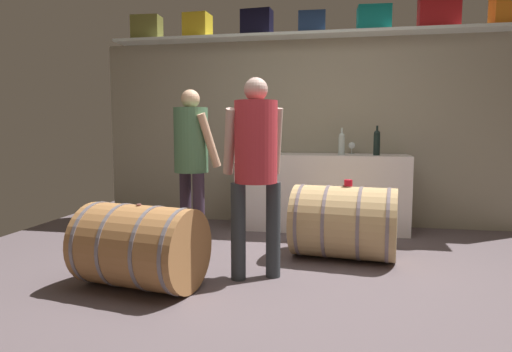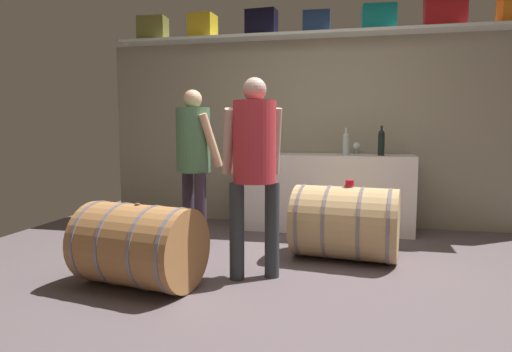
{
  "view_description": "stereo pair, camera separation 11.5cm",
  "coord_description": "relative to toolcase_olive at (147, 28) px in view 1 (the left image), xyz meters",
  "views": [
    {
      "loc": [
        0.35,
        -3.12,
        1.14
      ],
      "look_at": [
        -0.34,
        0.44,
        0.75
      ],
      "focal_mm": 31.41,
      "sensor_mm": 36.0,
      "label": 1
    },
    {
      "loc": [
        0.46,
        -3.1,
        1.14
      ],
      "look_at": [
        -0.34,
        0.44,
        0.75
      ],
      "focal_mm": 31.41,
      "sensor_mm": 36.0,
      "label": 2
    }
  ],
  "objects": [
    {
      "name": "ground_plane",
      "position": [
        2.01,
        -1.53,
        -2.35
      ],
      "size": [
        6.33,
        7.68,
        0.02
      ],
      "primitive_type": "cube",
      "color": "#5B4E53"
    },
    {
      "name": "winemaker_pouring",
      "position": [
        1.72,
        -1.94,
        -1.41
      ],
      "size": [
        0.49,
        0.41,
        1.51
      ],
      "rotation": [
        0.0,
        0.0,
        0.42
      ],
      "color": "#2E3236",
      "rests_on": "ground"
    },
    {
      "name": "wine_bottle_clear",
      "position": [
        2.34,
        -0.22,
        -1.36
      ],
      "size": [
        0.07,
        0.07,
        0.3
      ],
      "color": "silver",
      "rests_on": "work_cabinet"
    },
    {
      "name": "tasting_cup",
      "position": [
        2.41,
        -1.29,
        -1.67
      ],
      "size": [
        0.07,
        0.07,
        0.05
      ],
      "primitive_type": "cylinder",
      "color": "red",
      "rests_on": "wine_barrel_near"
    },
    {
      "name": "wine_barrel_near",
      "position": [
        2.38,
        -1.29,
        -2.02
      ],
      "size": [
        0.95,
        0.73,
        0.65
      ],
      "rotation": [
        0.0,
        0.0,
        -0.12
      ],
      "color": "tan",
      "rests_on": "ground"
    },
    {
      "name": "toolcase_teal",
      "position": [
        2.66,
        0.0,
        -0.01
      ],
      "size": [
        0.37,
        0.26,
        0.27
      ],
      "primitive_type": "cube",
      "rotation": [
        0.0,
        0.0,
        0.07
      ],
      "color": "#0F837D",
      "rests_on": "high_shelf_board"
    },
    {
      "name": "wine_bottle_dark",
      "position": [
        2.71,
        -0.26,
        -1.35
      ],
      "size": [
        0.07,
        0.07,
        0.32
      ],
      "color": "black",
      "rests_on": "work_cabinet"
    },
    {
      "name": "toolcase_navy",
      "position": [
        1.99,
        0.0,
        -0.03
      ],
      "size": [
        0.31,
        0.3,
        0.23
      ],
      "primitive_type": "cube",
      "rotation": [
        0.0,
        0.0,
        0.04
      ],
      "color": "navy",
      "rests_on": "high_shelf_board"
    },
    {
      "name": "toolcase_black",
      "position": [
        1.35,
        0.0,
        0.0
      ],
      "size": [
        0.36,
        0.23,
        0.29
      ],
      "primitive_type": "cube",
      "rotation": [
        0.0,
        0.0,
        -0.08
      ],
      "color": "black",
      "rests_on": "high_shelf_board"
    },
    {
      "name": "back_wall_panel",
      "position": [
        2.01,
        0.15,
        -1.26
      ],
      "size": [
        5.13,
        0.1,
        2.16
      ],
      "primitive_type": "cube",
      "color": "gray",
      "rests_on": "ground"
    },
    {
      "name": "visitor_tasting",
      "position": [
        0.97,
        -1.22,
        -1.42
      ],
      "size": [
        0.48,
        0.48,
        1.49
      ],
      "rotation": [
        0.0,
        0.0,
        -0.76
      ],
      "color": "#332636",
      "rests_on": "ground"
    },
    {
      "name": "wine_glass",
      "position": [
        2.46,
        -0.0,
        -1.4
      ],
      "size": [
        0.08,
        0.08,
        0.13
      ],
      "color": "white",
      "rests_on": "work_cabinet"
    },
    {
      "name": "toolcase_yellow",
      "position": [
        0.64,
        0.0,
        -0.0
      ],
      "size": [
        0.31,
        0.27,
        0.28
      ],
      "primitive_type": "cube",
      "rotation": [
        0.0,
        0.0,
        -0.06
      ],
      "color": "yellow",
      "rests_on": "high_shelf_board"
    },
    {
      "name": "toolcase_red",
      "position": [
        3.33,
        0.0,
        0.03
      ],
      "size": [
        0.42,
        0.21,
        0.35
      ],
      "primitive_type": "cube",
      "rotation": [
        0.0,
        0.0,
        0.0
      ],
      "color": "red",
      "rests_on": "high_shelf_board"
    },
    {
      "name": "high_shelf_board",
      "position": [
        2.01,
        0.0,
        -0.16
      ],
      "size": [
        4.72,
        0.4,
        0.03
      ],
      "primitive_type": "cube",
      "color": "silver",
      "rests_on": "back_wall_panel"
    },
    {
      "name": "work_cabinet",
      "position": [
        2.13,
        -0.18,
        -1.91
      ],
      "size": [
        1.88,
        0.54,
        0.85
      ],
      "primitive_type": "cube",
      "color": "silver",
      "rests_on": "ground"
    },
    {
      "name": "wine_barrel_far",
      "position": [
        0.95,
        -2.3,
        -2.04
      ],
      "size": [
        0.94,
        0.73,
        0.61
      ],
      "rotation": [
        0.0,
        0.0,
        -0.18
      ],
      "color": "#A36E3F",
      "rests_on": "ground"
    },
    {
      "name": "toolcase_orange",
      "position": [
        4.0,
        0.0,
        0.03
      ],
      "size": [
        0.3,
        0.26,
        0.36
      ],
      "primitive_type": "cube",
      "rotation": [
        0.0,
        0.0,
        0.01
      ],
      "color": "orange",
      "rests_on": "high_shelf_board"
    },
    {
      "name": "red_funnel",
      "position": [
        1.4,
        -0.26,
        -1.43
      ],
      "size": [
        0.11,
        0.11,
        0.12
      ],
      "primitive_type": "cone",
      "color": "red",
      "rests_on": "work_cabinet"
    },
    {
      "name": "toolcase_olive",
      "position": [
        0.0,
        0.0,
        0.0
      ],
      "size": [
        0.35,
        0.24,
        0.29
      ],
      "primitive_type": "cube",
      "rotation": [
        0.0,
        0.0,
        0.06
      ],
      "color": "olive",
      "rests_on": "high_shelf_board"
    }
  ]
}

